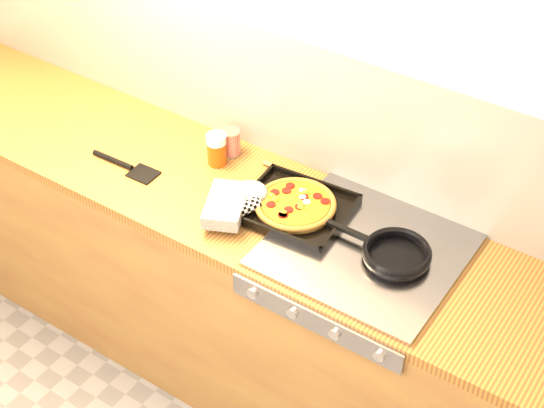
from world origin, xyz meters
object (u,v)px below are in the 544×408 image
Objects in this scene: frying_pan at (395,254)px; juice_glass at (217,149)px; pizza_on_tray at (277,204)px; tomato_can at (231,142)px.

juice_glass is (-0.78, 0.10, 0.03)m from frying_pan.
pizza_on_tray is at bearing -178.39° from frying_pan.
tomato_can is at bearing 150.03° from pizza_on_tray.
pizza_on_tray is 1.29× the size of frying_pan.
pizza_on_tray is at bearing -29.97° from tomato_can.
frying_pan is 2.99× the size of juice_glass.
tomato_can reaches higher than frying_pan.
tomato_can is at bearing 167.02° from frying_pan.
juice_glass is (-0.34, 0.11, 0.02)m from pizza_on_tray.
juice_glass is at bearing 161.44° from pizza_on_tray.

